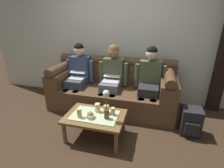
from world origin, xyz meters
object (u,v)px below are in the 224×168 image
backpack_right (191,122)px  coffee_table (95,118)px  person_middle (112,75)px  person_right (150,78)px  flower_vase (106,103)px  cup_near_left (97,108)px  person_left (79,72)px  cup_far_center (106,109)px  couch (112,89)px  cup_far_left (113,111)px  cup_near_right (79,113)px  snack_bowl (90,115)px

backpack_right → coffee_table: bearing=-162.0°
person_middle → person_right: 0.69m
flower_vase → cup_near_left: size_ratio=3.27×
person_left → cup_far_center: (0.84, -0.88, -0.22)m
cup_near_left → backpack_right: cup_near_left is taller
couch → cup_far_left: bearing=-74.6°
person_middle → coffee_table: bearing=-90.0°
person_left → cup_near_left: person_left is taller
couch → cup_near_left: 0.88m
backpack_right → person_left: bearing=165.8°
coffee_table → flower_vase: (0.19, -0.04, 0.29)m
flower_vase → backpack_right: (1.19, 0.48, -0.40)m
person_right → cup_near_left: person_right is taller
person_right → cup_near_right: (-0.88, -1.08, -0.22)m
person_left → cup_near_left: (0.70, -0.87, -0.22)m
cup_far_left → person_right: bearing=63.6°
person_left → snack_bowl: person_left is taller
cup_near_right → backpack_right: (1.56, 0.55, -0.23)m
snack_bowl → person_right: bearing=55.4°
cup_near_left → cup_far_center: (0.14, -0.01, -0.00)m
person_middle → snack_bowl: size_ratio=10.15×
person_left → person_middle: bearing=0.0°
couch → person_middle: 0.29m
cup_far_left → person_left: bearing=136.4°
coffee_table → person_right: bearing=54.5°
person_middle → cup_near_left: bearing=-89.6°
flower_vase → cup_far_center: bearing=107.7°
coffee_table → flower_vase: bearing=-11.5°
cup_near_left → person_right: bearing=51.8°
flower_vase → cup_near_left: 0.28m
couch → coffee_table: 0.97m
couch → cup_near_left: (0.01, -0.87, 0.07)m
person_middle → cup_far_center: (0.14, -0.88, -0.22)m
coffee_table → backpack_right: size_ratio=2.00×
cup_near_right → cup_far_left: (0.43, 0.18, -0.01)m
couch → backpack_right: size_ratio=5.51×
person_left → snack_bowl: 1.27m
person_left → coffee_table: 1.24m
couch → person_right: (0.69, -0.00, 0.29)m
coffee_table → backpack_right: backpack_right is taller
person_middle → cup_far_left: size_ratio=11.37×
person_middle → person_right: size_ratio=1.00×
coffee_table → cup_near_right: 0.25m
cup_far_left → backpack_right: cup_far_left is taller
cup_near_left → cup_near_right: same height
person_right → cup_far_left: person_right is taller
person_left → snack_bowl: size_ratio=10.15×
cup_near_right → backpack_right: cup_near_right is taller
flower_vase → snack_bowl: flower_vase is taller
person_left → cup_near_left: size_ratio=9.47×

